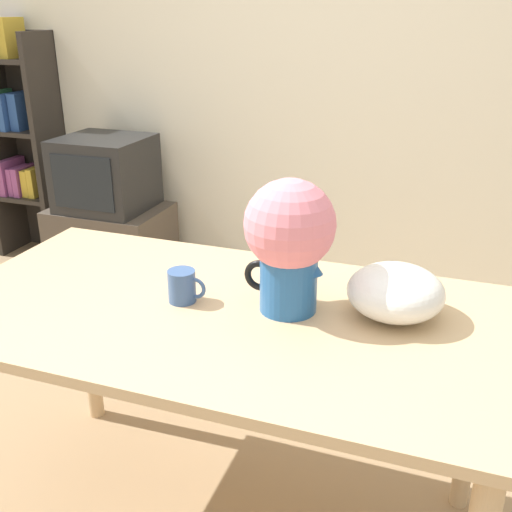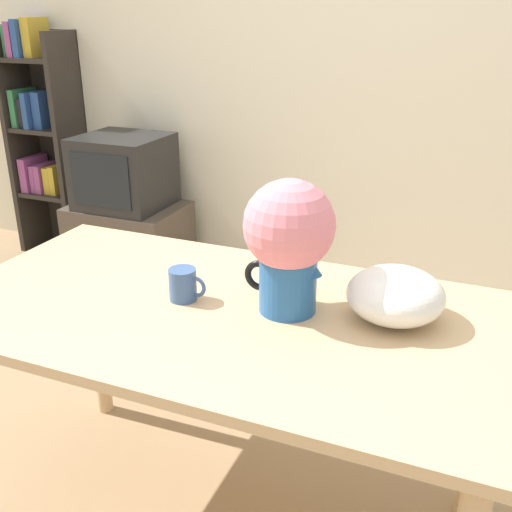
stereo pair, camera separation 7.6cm
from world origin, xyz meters
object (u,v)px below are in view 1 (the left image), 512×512
at_px(flower_vase, 289,238).
at_px(white_bowl, 396,292).
at_px(tv_set, 106,173).
at_px(coffee_mug, 183,286).

xyz_separation_m(flower_vase, white_bowl, (0.28, 0.06, -0.14)).
bearing_deg(white_bowl, tv_set, 141.88).
relative_size(white_bowl, tv_set, 0.52).
relative_size(flower_vase, white_bowl, 1.43).
relative_size(flower_vase, tv_set, 0.75).
height_order(white_bowl, tv_set, white_bowl).
distance_m(coffee_mug, tv_set, 2.01).
height_order(flower_vase, coffee_mug, flower_vase).
distance_m(flower_vase, coffee_mug, 0.34).
bearing_deg(white_bowl, flower_vase, -168.08).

